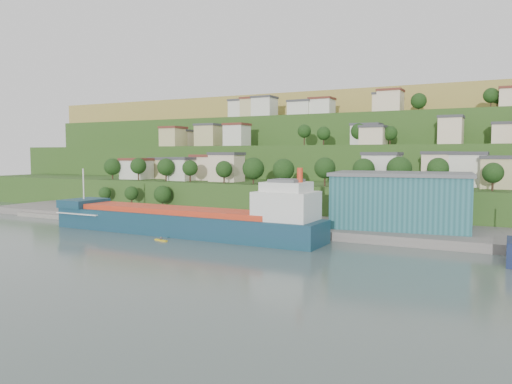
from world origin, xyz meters
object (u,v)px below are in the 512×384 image
Objects in this scene: warehouse at (401,200)px; kayak_orange at (169,235)px; cargo_ship_near at (189,223)px; caravan at (100,209)px.

warehouse is 54.43m from kayak_orange.
kayak_orange is (-2.78, -3.93, -2.67)m from cargo_ship_near.
cargo_ship_near is 2.16× the size of warehouse.
warehouse is 4.92× the size of caravan.
kayak_orange is (37.87, -16.52, -2.53)m from caravan.
kayak_orange is at bearing -124.16° from cargo_ship_near.
caravan is 41.39m from kayak_orange.
caravan reaches higher than kayak_orange.
kayak_orange is (-47.26, -25.73, -8.20)m from warehouse.
cargo_ship_near is 49.84m from warehouse.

